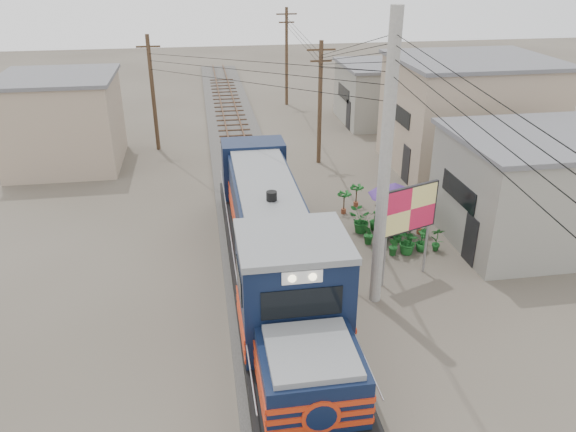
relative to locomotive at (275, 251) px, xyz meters
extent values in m
plane|color=#473F35|center=(0.00, -0.39, -1.81)|extent=(120.00, 120.00, 0.00)
cube|color=#595651|center=(0.00, 9.61, -1.73)|extent=(3.60, 70.00, 0.16)
cube|color=#51331E|center=(-0.54, 9.61, -1.55)|extent=(0.08, 70.00, 0.12)
cube|color=#51331E|center=(0.54, 9.61, -1.55)|extent=(0.08, 70.00, 0.12)
cube|color=black|center=(0.00, 0.05, -1.02)|extent=(3.07, 16.92, 0.58)
cube|color=black|center=(0.00, -5.23, -1.33)|extent=(2.33, 3.38, 0.69)
cube|color=black|center=(0.00, 5.34, -1.33)|extent=(2.33, 3.38, 0.69)
cube|color=black|center=(0.00, -6.50, -0.12)|extent=(2.51, 2.54, 1.59)
cube|color=black|center=(0.00, -3.86, 0.73)|extent=(3.00, 2.75, 3.28)
cube|color=slate|center=(0.00, -3.86, 2.42)|extent=(3.07, 2.89, 0.19)
cube|color=black|center=(0.00, -5.24, 1.31)|extent=(2.15, 0.06, 0.85)
cube|color=white|center=(0.00, -5.25, 2.10)|extent=(1.06, 0.06, 0.37)
cube|color=black|center=(0.00, 2.70, 0.31)|extent=(2.39, 10.36, 2.43)
cube|color=slate|center=(0.00, 2.70, 1.57)|extent=(2.15, 10.36, 0.19)
cube|color=red|center=(0.00, 0.05, -0.44)|extent=(3.11, 16.92, 0.15)
cube|color=red|center=(0.00, 0.05, -0.12)|extent=(3.11, 16.92, 0.15)
cube|color=red|center=(0.00, 0.05, 0.20)|extent=(3.11, 16.92, 0.15)
cylinder|color=#9E9B93|center=(3.50, -0.89, 3.19)|extent=(0.40, 0.40, 10.00)
cylinder|color=#4C3826|center=(4.50, 13.61, 1.69)|extent=(0.24, 0.24, 7.00)
cube|color=#4C3826|center=(4.50, 13.61, 4.69)|extent=(1.60, 0.10, 0.10)
cube|color=#4C3826|center=(4.50, 13.61, 4.09)|extent=(1.20, 0.10, 0.10)
cylinder|color=#4C3826|center=(4.80, 27.61, 1.94)|extent=(0.24, 0.24, 7.50)
cube|color=#4C3826|center=(4.80, 27.61, 5.19)|extent=(1.60, 0.10, 0.10)
cube|color=#4C3826|center=(4.80, 27.61, 4.59)|extent=(1.20, 0.10, 0.10)
cylinder|color=#4C3826|center=(-5.00, 17.61, 1.69)|extent=(0.24, 0.24, 7.00)
cube|color=#4C3826|center=(-5.00, 17.61, 4.69)|extent=(1.60, 0.10, 0.10)
cube|color=#4C3826|center=(-5.00, 17.61, 4.09)|extent=(1.20, 0.10, 0.10)
cube|color=gray|center=(11.50, 2.61, 0.44)|extent=(7.00, 6.00, 4.50)
cube|color=slate|center=(11.50, 2.61, 2.79)|extent=(7.35, 6.30, 0.20)
cube|color=black|center=(7.98, 2.61, 0.66)|extent=(0.05, 3.00, 0.90)
cube|color=gray|center=(12.50, 11.61, 1.19)|extent=(8.00, 7.00, 6.00)
cube|color=slate|center=(12.50, 11.61, 4.29)|extent=(8.40, 7.35, 0.20)
cube|color=black|center=(8.48, 11.61, 1.49)|extent=(0.05, 3.50, 0.90)
cube|color=gray|center=(11.00, 21.61, 0.19)|extent=(6.00, 6.00, 4.00)
cube|color=slate|center=(11.00, 21.61, 2.29)|extent=(6.30, 6.30, 0.20)
cube|color=black|center=(7.98, 21.61, 0.39)|extent=(0.05, 3.00, 0.90)
cube|color=gray|center=(-10.00, 15.61, 0.69)|extent=(6.00, 6.00, 5.00)
cube|color=slate|center=(-10.00, 15.61, 3.29)|extent=(6.30, 6.30, 0.20)
cube|color=black|center=(-13.02, 15.61, 0.94)|extent=(0.05, 3.00, 0.90)
cylinder|color=#99999E|center=(4.05, -0.03, -0.41)|extent=(0.10, 0.10, 2.81)
cylinder|color=#99999E|center=(5.95, 0.68, -0.41)|extent=(0.10, 0.10, 2.81)
cube|color=black|center=(5.00, 0.32, 1.11)|extent=(2.36, 0.98, 1.80)
cube|color=#D41C46|center=(5.00, 0.29, 1.11)|extent=(2.24, 0.90, 1.69)
cylinder|color=black|center=(5.69, 3.83, -1.76)|extent=(0.45, 0.45, 0.10)
cylinder|color=#99999E|center=(5.69, 3.83, -0.68)|extent=(0.05, 0.05, 2.27)
cone|color=#41246D|center=(5.69, 3.83, 0.41)|extent=(2.90, 2.90, 0.57)
imported|color=black|center=(5.47, 4.75, -1.01)|extent=(0.60, 0.40, 1.61)
imported|color=#1A5C21|center=(4.46, 2.11, -1.49)|extent=(0.40, 0.38, 0.64)
imported|color=#1A5C21|center=(5.20, 2.08, -1.40)|extent=(0.45, 0.52, 0.82)
imported|color=#1A5C21|center=(5.81, 2.11, -1.27)|extent=(1.16, 1.23, 1.08)
imported|color=#1A5C21|center=(6.49, 2.28, -1.36)|extent=(0.66, 0.66, 0.90)
imported|color=#1A5C21|center=(7.12, 2.21, -1.27)|extent=(0.63, 0.48, 1.08)
imported|color=#1A5C21|center=(4.47, 3.18, -1.35)|extent=(0.48, 0.57, 0.92)
imported|color=#1A5C21|center=(5.14, 3.32, -1.32)|extent=(1.17, 1.18, 0.99)
imported|color=#1A5C21|center=(5.76, 3.19, -1.44)|extent=(0.42, 0.42, 0.74)
imported|color=#1A5C21|center=(6.34, 3.19, -1.32)|extent=(0.62, 0.60, 0.98)
imported|color=#1A5C21|center=(7.13, 3.44, -1.42)|extent=(0.51, 0.45, 0.78)
imported|color=#1A5C21|center=(4.41, 4.32, -1.25)|extent=(1.15, 1.04, 1.13)
imported|color=#1A5C21|center=(5.18, 4.50, -1.31)|extent=(0.75, 0.75, 0.99)
imported|color=#1A5C21|center=(5.86, 4.46, -1.26)|extent=(0.69, 0.59, 1.11)
imported|color=#1A5C21|center=(6.35, 4.47, -1.26)|extent=(0.68, 0.58, 1.11)
camera|label=1|loc=(-2.28, -17.20, 9.57)|focal=35.00mm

